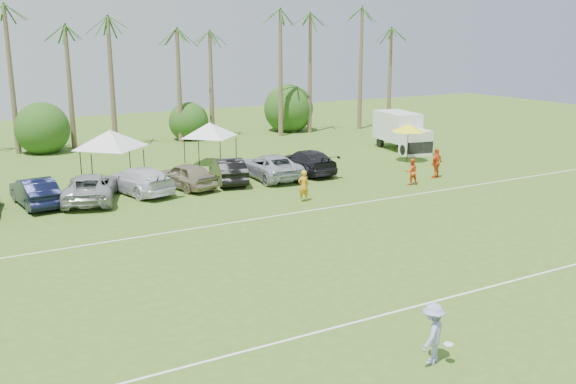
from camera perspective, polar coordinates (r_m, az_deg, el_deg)
ground at (r=20.98m, az=15.02°, el=-11.71°), size 120.00×120.00×0.00m
field_lines at (r=26.76m, az=2.99°, el=-5.54°), size 80.00×12.10×0.01m
palm_tree_3 at (r=51.58m, az=-23.99°, el=14.03°), size 2.40×2.40×11.90m
palm_tree_4 at (r=52.17m, az=-19.26°, el=11.57°), size 2.40×2.40×8.90m
palm_tree_5 at (r=53.04m, az=-15.00°, el=12.84°), size 2.40×2.40×9.90m
palm_tree_6 at (r=54.20m, az=-10.85°, el=13.98°), size 2.40×2.40×10.90m
palm_tree_7 at (r=55.64m, az=-6.86°, el=14.99°), size 2.40×2.40×11.90m
palm_tree_8 at (r=57.77m, az=-2.10°, el=12.47°), size 2.40×2.40×8.90m
palm_tree_9 at (r=60.23m, az=2.24°, el=13.36°), size 2.40×2.40×9.90m
palm_tree_10 at (r=62.99m, az=6.24°, el=14.09°), size 2.40×2.40×10.90m
palm_tree_11 at (r=65.41m, az=9.21°, el=14.73°), size 2.40×2.40×11.90m
bush_tree_1 at (r=53.28m, az=-21.09°, el=5.30°), size 4.00×4.00×4.00m
bush_tree_2 at (r=56.27m, az=-8.90°, el=6.47°), size 4.00×4.00×4.00m
bush_tree_3 at (r=60.48m, az=0.05°, el=7.14°), size 4.00×4.00×4.00m
sideline_player_a at (r=34.83m, az=1.38°, el=0.56°), size 0.65×0.45×1.74m
sideline_player_b at (r=39.45m, az=10.93°, el=1.78°), size 0.91×0.80×1.60m
sideline_player_c at (r=41.64m, az=13.06°, el=2.52°), size 1.20×0.77×1.90m
box_truck at (r=51.05m, az=10.07°, el=5.41°), size 2.96×5.91×2.91m
canopy_tent_left at (r=40.21m, az=-15.57°, el=5.34°), size 4.72×4.72×3.82m
canopy_tent_right at (r=44.81m, az=-7.02°, el=6.14°), size 4.24×4.24×3.43m
market_umbrella at (r=46.32m, az=10.65°, el=5.64°), size 2.45×2.45×2.73m
frisbee_player at (r=18.51m, az=12.75°, el=-12.17°), size 1.30×1.12×1.75m
parked_car_1 at (r=36.49m, az=-21.57°, el=0.02°), size 2.11×4.81×1.54m
parked_car_2 at (r=36.49m, az=-17.13°, el=0.39°), size 4.22×6.06×1.54m
parked_car_3 at (r=37.59m, az=-13.14°, el=1.03°), size 3.43×5.67×1.54m
parked_car_4 at (r=38.31m, az=-9.07°, el=1.46°), size 2.89×4.82×1.54m
parked_car_5 at (r=39.49m, az=-5.35°, el=1.94°), size 2.62×4.91×1.54m
parked_car_6 at (r=40.47m, az=-1.59°, el=2.29°), size 2.82×5.65×1.54m
parked_car_7 at (r=42.00m, az=1.65°, el=2.72°), size 2.25×5.34×1.54m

